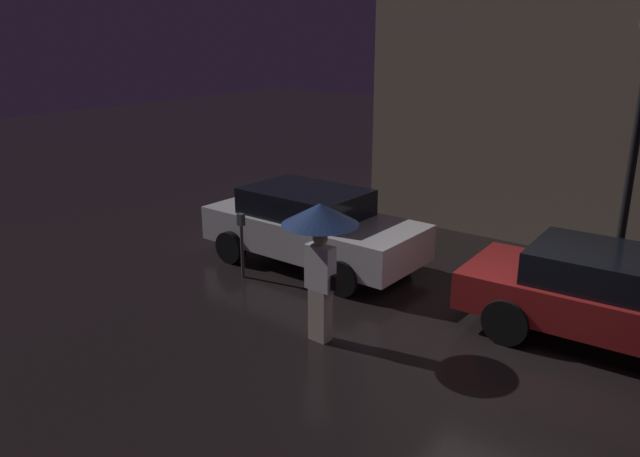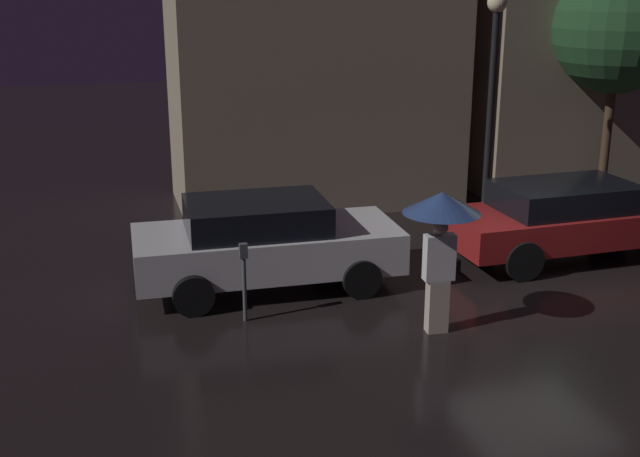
{
  "view_description": "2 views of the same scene",
  "coord_description": "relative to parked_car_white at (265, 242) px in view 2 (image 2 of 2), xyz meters",
  "views": [
    {
      "loc": [
        2.66,
        -7.75,
        4.42
      ],
      "look_at": [
        -3.14,
        0.02,
        1.31
      ],
      "focal_mm": 35.0,
      "sensor_mm": 36.0,
      "label": 1
    },
    {
      "loc": [
        -6.84,
        -10.96,
        4.94
      ],
      "look_at": [
        -3.79,
        0.06,
        1.36
      ],
      "focal_mm": 45.0,
      "sensor_mm": 36.0,
      "label": 2
    }
  ],
  "objects": [
    {
      "name": "ground_plane",
      "position": [
        4.37,
        -1.39,
        -0.78
      ],
      "size": [
        60.0,
        60.0,
        0.0
      ],
      "primitive_type": "plane",
      "color": "black"
    },
    {
      "name": "parked_car_white",
      "position": [
        0.0,
        0.0,
        0.0
      ],
      "size": [
        4.38,
        2.04,
        1.49
      ],
      "rotation": [
        0.0,
        0.0,
        -0.02
      ],
      "color": "silver",
      "rests_on": "ground"
    },
    {
      "name": "parked_car_red",
      "position": [
        5.69,
        -0.04,
        -0.02
      ],
      "size": [
        4.74,
        1.96,
        1.41
      ],
      "rotation": [
        0.0,
        0.0,
        0.03
      ],
      "color": "maroon",
      "rests_on": "ground"
    },
    {
      "name": "pedestrian_with_umbrella",
      "position": [
        2.04,
        -2.44,
        0.9
      ],
      "size": [
        1.1,
        1.1,
        2.11
      ],
      "rotation": [
        0.0,
        0.0,
        -0.05
      ],
      "color": "beige",
      "rests_on": "ground"
    },
    {
      "name": "parking_meter",
      "position": [
        -0.59,
        -1.33,
        -0.02
      ],
      "size": [
        0.12,
        0.1,
        1.23
      ],
      "color": "#4C5154",
      "rests_on": "ground"
    },
    {
      "name": "street_lamp_near",
      "position": [
        5.09,
        2.16,
        2.35
      ],
      "size": [
        0.39,
        0.39,
        4.69
      ],
      "color": "black",
      "rests_on": "ground"
    },
    {
      "name": "street_tree",
      "position": [
        8.47,
        3.06,
        3.13
      ],
      "size": [
        2.83,
        2.83,
        5.34
      ],
      "color": "#473323",
      "rests_on": "ground"
    }
  ]
}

